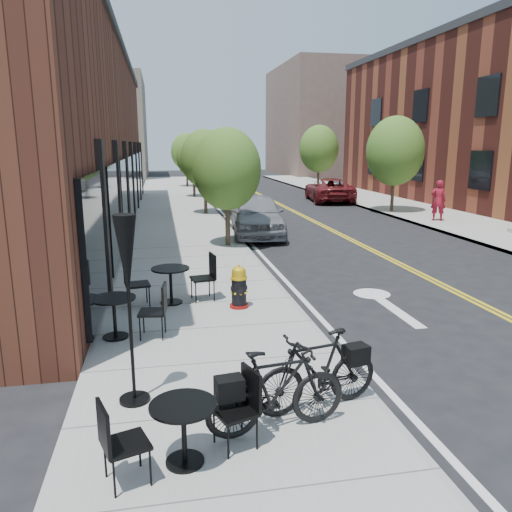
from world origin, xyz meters
TOP-DOWN VIEW (x-y plane):
  - ground at (0.00, 0.00)m, footprint 120.00×120.00m
  - sidewalk_near at (-2.00, 10.00)m, footprint 4.00×70.00m
  - sidewalk_far at (10.00, 10.00)m, footprint 4.00×70.00m
  - building_near at (-6.50, 14.00)m, footprint 5.00×28.00m
  - bg_building_left at (-8.00, 48.00)m, footprint 8.00×14.00m
  - bg_building_right at (16.00, 50.00)m, footprint 10.00×16.00m
  - tree_near_a at (-0.60, 9.00)m, footprint 2.20×2.20m
  - tree_near_b at (-0.60, 17.00)m, footprint 2.30×2.30m
  - tree_near_c at (-0.60, 25.00)m, footprint 2.10×2.10m
  - tree_near_d at (-0.60, 33.00)m, footprint 2.40×2.40m
  - tree_far_b at (8.60, 16.00)m, footprint 2.80×2.80m
  - tree_far_c at (8.60, 28.00)m, footprint 2.80×2.80m
  - fire_hydrant at (-1.24, 2.56)m, footprint 0.42×0.42m
  - bicycle_left at (-0.90, -1.60)m, footprint 1.77×0.83m
  - bicycle_right at (-1.52, -2.00)m, footprint 1.76×0.72m
  - bistro_set_a at (-2.60, -2.41)m, footprint 1.66×0.92m
  - bistro_set_b at (-2.60, 3.10)m, footprint 1.88×0.91m
  - bistro_set_c at (-3.60, 1.33)m, footprint 1.78×0.85m
  - patio_umbrella at (-3.18, -0.98)m, footprint 0.40×0.40m
  - parked_car_a at (0.80, 11.19)m, footprint 2.38×4.84m
  - parked_car_b at (1.19, 22.47)m, footprint 1.73×4.28m
  - parked_car_c at (1.17, 29.60)m, footprint 2.07×4.54m
  - parked_car_far at (7.24, 21.62)m, footprint 3.00×5.36m
  - pedestrian at (9.12, 12.65)m, footprint 0.76×0.65m

SIDE VIEW (x-z plane):
  - ground at x=0.00m, z-range 0.00..0.00m
  - sidewalk_near at x=-2.00m, z-range 0.00..0.12m
  - sidewalk_far at x=10.00m, z-range 0.00..0.12m
  - fire_hydrant at x=-1.24m, z-range 0.10..0.99m
  - bistro_set_a at x=-2.60m, z-range 0.12..1.00m
  - bistro_set_c at x=-3.60m, z-range 0.12..1.06m
  - bistro_set_b at x=-2.60m, z-range 0.12..1.12m
  - bicycle_left at x=-0.90m, z-range 0.12..1.14m
  - bicycle_right at x=-1.52m, z-range 0.12..1.15m
  - parked_car_c at x=1.17m, z-range 0.00..1.29m
  - parked_car_b at x=1.19m, z-range 0.00..1.38m
  - parked_car_far at x=7.24m, z-range 0.00..1.42m
  - parked_car_a at x=0.80m, z-range 0.00..1.59m
  - pedestrian at x=9.12m, z-range 0.12..1.88m
  - patio_umbrella at x=-3.18m, z-range 0.65..3.11m
  - tree_near_c at x=-0.60m, z-range 0.69..4.37m
  - tree_near_a at x=-0.60m, z-range 0.70..4.51m
  - tree_near_b at x=-0.60m, z-range 0.72..4.70m
  - tree_near_d at x=-0.60m, z-range 0.73..4.85m
  - tree_far_b at x=8.60m, z-range 0.75..5.37m
  - tree_far_c at x=8.60m, z-range 0.75..5.37m
  - building_near at x=-6.50m, z-range 0.00..7.00m
  - bg_building_left at x=-8.00m, z-range 0.00..10.00m
  - bg_building_right at x=16.00m, z-range 0.00..12.00m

